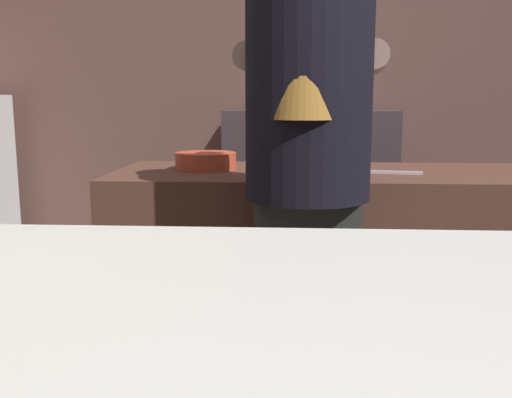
# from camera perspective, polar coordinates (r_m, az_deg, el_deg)

# --- Properties ---
(wall_back) EXTENTS (5.20, 0.10, 2.70)m
(wall_back) POSITION_cam_1_polar(r_m,az_deg,el_deg) (3.48, 4.91, 13.26)
(wall_back) COLOR brown
(wall_back) RESTS_ON ground
(prep_counter) EXTENTS (2.10, 0.60, 0.89)m
(prep_counter) POSITION_cam_1_polar(r_m,az_deg,el_deg) (2.18, 14.89, -9.08)
(prep_counter) COLOR brown
(prep_counter) RESTS_ON ground
(back_shelf) EXTENTS (0.94, 0.36, 1.08)m
(back_shelf) POSITION_cam_1_polar(r_m,az_deg,el_deg) (3.25, 5.23, -0.85)
(back_shelf) COLOR #3F3337
(back_shelf) RESTS_ON ground
(bartender) EXTENTS (0.46, 0.53, 1.68)m
(bartender) POSITION_cam_1_polar(r_m,az_deg,el_deg) (1.57, 5.11, 3.84)
(bartender) COLOR #333530
(bartender) RESTS_ON ground
(mixing_bowl) EXTENTS (0.22, 0.22, 0.06)m
(mixing_bowl) POSITION_cam_1_polar(r_m,az_deg,el_deg) (2.08, -4.99, 3.79)
(mixing_bowl) COLOR #C9492F
(mixing_bowl) RESTS_ON prep_counter
(chefs_knife) EXTENTS (0.24, 0.07, 0.01)m
(chefs_knife) POSITION_cam_1_polar(r_m,az_deg,el_deg) (2.01, 12.78, 2.62)
(chefs_knife) COLOR silver
(chefs_knife) RESTS_ON prep_counter
(bottle_hot_sauce) EXTENTS (0.07, 0.07, 0.20)m
(bottle_hot_sauce) POSITION_cam_1_polar(r_m,az_deg,el_deg) (3.17, 2.72, 10.18)
(bottle_hot_sauce) COLOR black
(bottle_hot_sauce) RESTS_ON back_shelf
(bottle_soy) EXTENTS (0.05, 0.05, 0.20)m
(bottle_soy) POSITION_cam_1_polar(r_m,az_deg,el_deg) (3.23, -0.34, 10.17)
(bottle_soy) COLOR #538C2D
(bottle_soy) RESTS_ON back_shelf
(bottle_vinegar) EXTENTS (0.06, 0.06, 0.19)m
(bottle_vinegar) POSITION_cam_1_polar(r_m,az_deg,el_deg) (3.10, 8.36, 9.98)
(bottle_vinegar) COLOR black
(bottle_vinegar) RESTS_ON back_shelf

